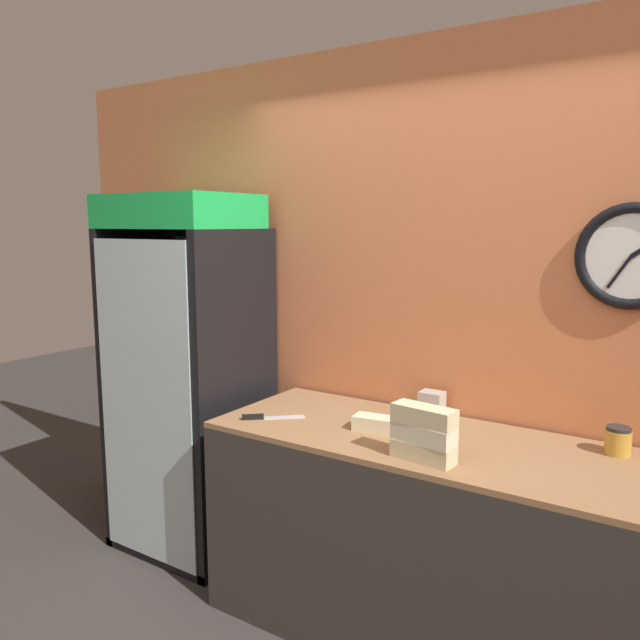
{
  "coord_description": "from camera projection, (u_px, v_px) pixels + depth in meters",
  "views": [
    {
      "loc": [
        0.99,
        -1.48,
        1.84
      ],
      "look_at": [
        -0.63,
        1.0,
        1.38
      ],
      "focal_mm": 35.0,
      "sensor_mm": 36.0,
      "label": 1
    }
  ],
  "objects": [
    {
      "name": "wall_back",
      "position": [
        472.0,
        327.0,
        2.93
      ],
      "size": [
        5.2,
        0.1,
        2.7
      ],
      "color": "#D17547",
      "rests_on": "ground_plane"
    },
    {
      "name": "prep_counter",
      "position": [
        430.0,
        540.0,
        2.73
      ],
      "size": [
        1.96,
        0.73,
        0.93
      ],
      "color": "#332D28",
      "rests_on": "ground_plane"
    },
    {
      "name": "beverage_cooler",
      "position": [
        194.0,
        358.0,
        3.52
      ],
      "size": [
        0.77,
        0.64,
        1.99
      ],
      "color": "black",
      "rests_on": "ground_plane"
    },
    {
      "name": "sandwich_stack_bottom",
      "position": [
        423.0,
        451.0,
        2.41
      ],
      "size": [
        0.26,
        0.12,
        0.07
      ],
      "color": "beige",
      "rests_on": "prep_counter"
    },
    {
      "name": "sandwich_stack_middle",
      "position": [
        424.0,
        433.0,
        2.4
      ],
      "size": [
        0.26,
        0.13,
        0.07
      ],
      "color": "beige",
      "rests_on": "sandwich_stack_bottom"
    },
    {
      "name": "sandwich_stack_top",
      "position": [
        424.0,
        415.0,
        2.39
      ],
      "size": [
        0.26,
        0.12,
        0.07
      ],
      "color": "beige",
      "rests_on": "sandwich_stack_middle"
    },
    {
      "name": "sandwich_flat_left",
      "position": [
        380.0,
        424.0,
        2.75
      ],
      "size": [
        0.25,
        0.13,
        0.07
      ],
      "color": "beige",
      "rests_on": "prep_counter"
    },
    {
      "name": "chefs_knife",
      "position": [
        264.0,
        417.0,
        2.93
      ],
      "size": [
        0.25,
        0.22,
        0.02
      ],
      "color": "silver",
      "rests_on": "prep_counter"
    },
    {
      "name": "condiment_jar",
      "position": [
        618.0,
        441.0,
        2.47
      ],
      "size": [
        0.1,
        0.1,
        0.11
      ],
      "color": "gold",
      "rests_on": "prep_counter"
    },
    {
      "name": "napkin_dispenser",
      "position": [
        432.0,
        404.0,
        2.96
      ],
      "size": [
        0.11,
        0.09,
        0.12
      ],
      "color": "#B7B2AD",
      "rests_on": "prep_counter"
    }
  ]
}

